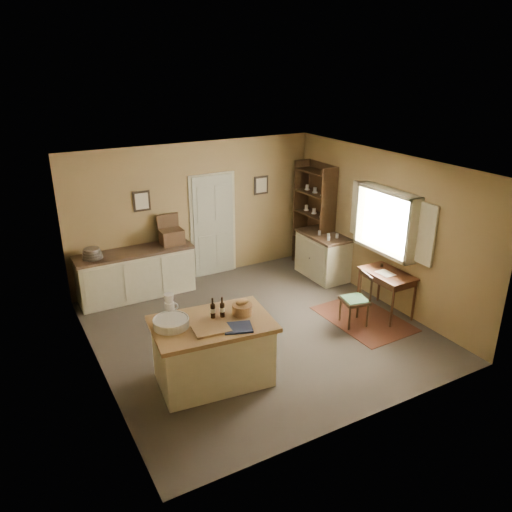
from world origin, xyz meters
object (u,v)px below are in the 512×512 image
at_px(work_island, 212,350).
at_px(sideboard, 136,272).
at_px(writing_desk, 387,278).
at_px(desk_chair, 355,301).
at_px(right_cabinet, 323,255).
at_px(shelving_unit, 316,217).

distance_m(work_island, sideboard, 3.08).
relative_size(writing_desk, desk_chair, 1.06).
bearing_deg(desk_chair, right_cabinet, 80.38).
bearing_deg(shelving_unit, desk_chair, -110.08).
distance_m(work_island, writing_desk, 3.42).
relative_size(work_island, writing_desk, 1.82).
xyz_separation_m(desk_chair, shelving_unit, (0.87, 2.38, 0.66)).
relative_size(writing_desk, right_cabinet, 0.81).
bearing_deg(shelving_unit, right_cabinet, -106.92).
relative_size(work_island, shelving_unit, 0.76).
relative_size(sideboard, writing_desk, 2.30).
height_order(work_island, sideboard, work_island).
relative_size(work_island, desk_chair, 1.93).
bearing_deg(work_island, desk_chair, 12.56).
height_order(work_island, desk_chair, work_island).
height_order(sideboard, writing_desk, sideboard).
distance_m(sideboard, right_cabinet, 3.66).
bearing_deg(writing_desk, right_cabinet, 90.01).
bearing_deg(right_cabinet, writing_desk, -89.99).
bearing_deg(sideboard, right_cabinet, -14.54).
bearing_deg(work_island, shelving_unit, 43.33).
bearing_deg(right_cabinet, desk_chair, -110.94).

